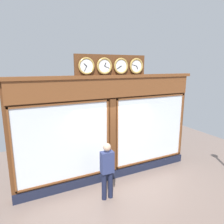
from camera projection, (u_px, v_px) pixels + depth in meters
The scene contains 2 objects.
shop_facade at pixel (110, 127), 6.78m from camera, with size 6.29×0.42×4.09m.
pedestrian at pixel (107, 169), 5.81m from camera, with size 0.36×0.23×1.69m.
Camera 1 is at (2.85, 5.73, 3.75)m, focal length 33.11 mm.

